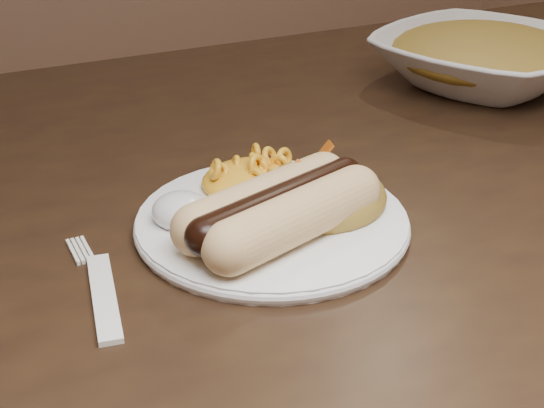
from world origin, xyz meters
name	(u,v)px	position (x,y,z in m)	size (l,w,h in m)	color
table	(241,313)	(0.00, 0.00, 0.66)	(1.60, 0.90, 0.75)	black
plate	(272,222)	(0.01, -0.03, 0.76)	(0.20, 0.20, 0.01)	white
hotdog	(280,208)	(0.01, -0.05, 0.78)	(0.14, 0.10, 0.04)	#F7DC8E
mac_and_cheese	(252,167)	(0.02, 0.02, 0.78)	(0.08, 0.07, 0.03)	yellow
sour_cream	(181,204)	(-0.05, -0.01, 0.77)	(0.04, 0.04, 0.03)	white
taco_salad	(318,183)	(0.06, -0.03, 0.78)	(0.11, 0.10, 0.05)	#C46822
fork	(104,296)	(-0.12, -0.07, 0.75)	(0.02, 0.13, 0.00)	white
serving_bowl	(484,61)	(0.38, 0.16, 0.78)	(0.23, 0.23, 0.06)	silver
bowl_filling	(486,42)	(0.38, 0.16, 0.80)	(0.21, 0.21, 0.05)	#C46822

